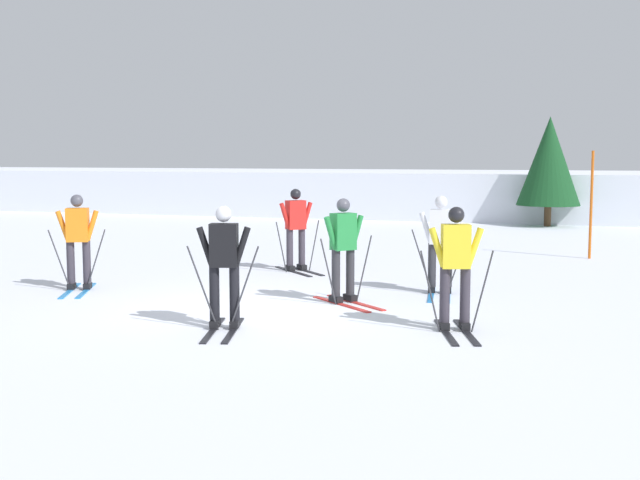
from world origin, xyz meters
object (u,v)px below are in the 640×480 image
object	(u,v)px
skier_red	(296,227)
skier_black	(224,260)
skier_green	(343,247)
skier_yellow	(455,262)
conifer_far_left	(549,161)
skier_orange	(78,239)
trail_marker_pole	(591,205)
skier_white	(441,239)

from	to	relation	value
skier_red	skier_black	bearing A→B (deg)	-80.71
skier_green	skier_black	bearing A→B (deg)	-113.63
skier_green	skier_yellow	size ratio (longest dim) A/B	1.00
conifer_far_left	skier_orange	bearing A→B (deg)	-115.41
skier_green	skier_orange	bearing A→B (deg)	-177.06
skier_red	conifer_far_left	bearing A→B (deg)	69.55
skier_yellow	trail_marker_pole	bearing A→B (deg)	77.62
skier_green	trail_marker_pole	bearing A→B (deg)	61.13
skier_white	skier_orange	xyz separation A→B (m)	(-6.21, -1.62, -0.04)
skier_white	skier_red	xyz separation A→B (m)	(-3.31, 1.82, -0.04)
skier_red	skier_orange	size ratio (longest dim) A/B	1.00
skier_yellow	skier_red	size ratio (longest dim) A/B	1.00
skier_black	skier_orange	bearing A→B (deg)	150.92
skier_yellow	conifer_far_left	xyz separation A→B (m)	(0.67, 17.16, 1.24)
trail_marker_pole	skier_yellow	bearing A→B (deg)	-102.38
skier_orange	skier_red	bearing A→B (deg)	49.80
skier_yellow	conifer_far_left	distance (m)	17.22
skier_yellow	skier_orange	size ratio (longest dim) A/B	1.00
skier_green	skier_red	world-z (taller)	same
conifer_far_left	skier_green	bearing A→B (deg)	-99.78
skier_yellow	skier_black	xyz separation A→B (m)	(-3.07, -0.85, -0.00)
skier_yellow	trail_marker_pole	size ratio (longest dim) A/B	0.68
trail_marker_pole	skier_green	bearing A→B (deg)	-118.87
skier_green	conifer_far_left	distance (m)	15.92
skier_red	skier_orange	xyz separation A→B (m)	(-2.91, -3.44, -0.00)
skier_red	skier_orange	world-z (taller)	same
skier_white	skier_green	bearing A→B (deg)	-134.72
skier_red	trail_marker_pole	distance (m)	7.08
skier_white	skier_red	world-z (taller)	same
skier_red	conifer_far_left	xyz separation A→B (m)	(4.64, 12.45, 1.28)
skier_white	conifer_far_left	world-z (taller)	conifer_far_left
skier_white	skier_orange	world-z (taller)	same
skier_green	trail_marker_pole	world-z (taller)	trail_marker_pole
skier_yellow	skier_orange	world-z (taller)	same
skier_yellow	skier_white	xyz separation A→B (m)	(-0.67, 2.90, -0.00)
skier_white	skier_red	bearing A→B (deg)	151.24
skier_orange	conifer_far_left	xyz separation A→B (m)	(7.55, 15.89, 1.28)
skier_black	skier_white	bearing A→B (deg)	57.36
conifer_far_left	skier_black	bearing A→B (deg)	-101.71
skier_white	skier_black	xyz separation A→B (m)	(-2.40, -3.75, 0.00)
skier_orange	conifer_far_left	bearing A→B (deg)	64.59
skier_yellow	trail_marker_pole	world-z (taller)	trail_marker_pole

